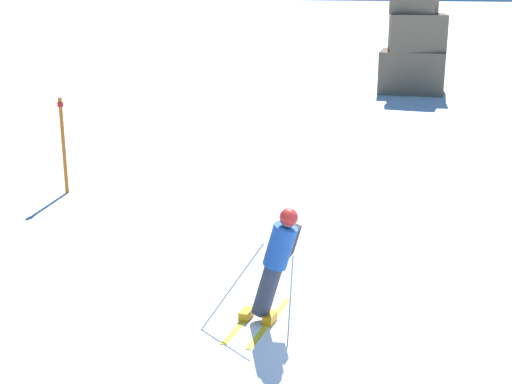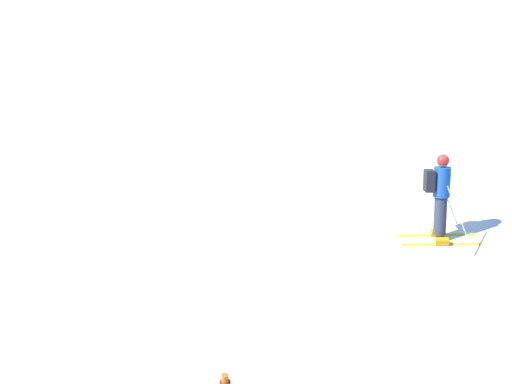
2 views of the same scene
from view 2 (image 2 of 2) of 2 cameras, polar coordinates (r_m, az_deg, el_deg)
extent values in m
plane|color=white|center=(16.06, 13.09, -1.79)|extent=(300.00, 300.00, 0.00)
cube|color=yellow|center=(15.08, 14.61, -4.07)|extent=(0.28, 1.67, 0.01)
cube|color=yellow|center=(15.37, 14.27, -3.36)|extent=(0.28, 1.67, 0.01)
cube|color=orange|center=(15.04, 14.64, -3.85)|extent=(0.17, 0.29, 0.12)
cube|color=orange|center=(15.34, 14.30, -3.15)|extent=(0.17, 0.29, 0.12)
cylinder|color=#2D3342|center=(15.09, 14.53, -1.82)|extent=(0.49, 0.31, 0.82)
cylinder|color=#194799|center=(14.94, 14.65, 0.77)|extent=(0.53, 0.39, 0.68)
sphere|color=tan|center=(14.86, 14.73, 2.34)|extent=(0.30, 0.25, 0.27)
sphere|color=#AD231E|center=(14.86, 14.73, 2.45)|extent=(0.34, 0.29, 0.31)
cube|color=black|center=(14.86, 13.69, 0.88)|extent=(0.41, 0.22, 0.50)
cylinder|color=#B7B7BC|center=(14.80, 16.08, -2.23)|extent=(0.82, 0.44, 1.22)
cylinder|color=#B7B7BC|center=(15.52, 15.20, -0.86)|extent=(0.07, 0.53, 1.10)
camera|label=1|loc=(20.46, 38.16, 13.56)|focal=50.00mm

